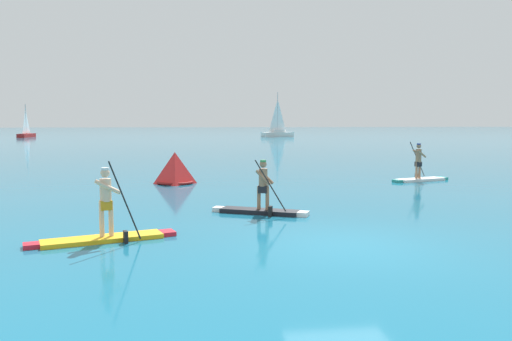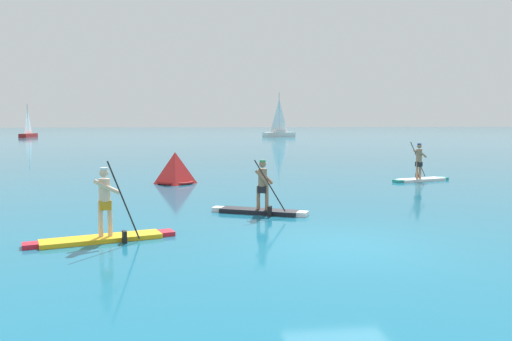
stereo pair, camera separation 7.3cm
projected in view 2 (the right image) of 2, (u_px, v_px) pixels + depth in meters
ground at (345, 245)px, 11.64m from camera, size 440.00×440.00×0.00m
paddleboarder_near_left at (104, 226)px, 12.03m from camera, size 3.37×1.47×1.94m
paddleboarder_mid_center at (261, 203)px, 15.55m from camera, size 2.85×1.66×1.67m
paddleboarder_far_right at (420, 174)px, 24.05m from camera, size 3.00×1.40×1.84m
race_marker_buoy at (175, 169)px, 23.04m from camera, size 1.64×1.64×1.41m
sailboat_left_horizon at (28, 133)px, 88.33m from camera, size 1.58×5.66×5.64m
sailboat_right_horizon at (279, 132)px, 91.21m from camera, size 6.05×3.69×7.78m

